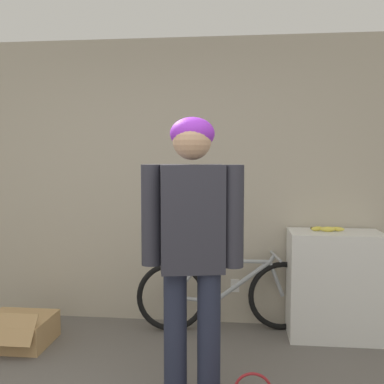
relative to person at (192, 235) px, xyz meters
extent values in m
cube|color=#B7AD99|center=(-0.31, 1.46, 0.23)|extent=(8.00, 0.06, 2.60)
cube|color=white|center=(0.24, 1.43, -0.72)|extent=(0.08, 0.01, 0.12)
cube|color=white|center=(1.08, 1.20, -0.62)|extent=(0.77, 0.43, 0.90)
cylinder|color=#23283D|center=(-0.10, 0.00, -0.64)|extent=(0.14, 0.14, 0.85)
cylinder|color=#23283D|center=(0.10, 0.00, -0.64)|extent=(0.14, 0.14, 0.85)
cube|color=#2D2D38|center=(0.00, 0.00, 0.10)|extent=(0.41, 0.29, 0.64)
cylinder|color=#2D2D38|center=(-0.25, 0.00, 0.12)|extent=(0.12, 0.12, 0.61)
cylinder|color=#2D2D38|center=(0.25, 0.00, 0.12)|extent=(0.12, 0.12, 0.61)
sphere|color=tan|center=(0.00, 0.00, 0.56)|extent=(0.23, 0.23, 0.23)
ellipsoid|color=purple|center=(0.00, 0.02, 0.60)|extent=(0.26, 0.24, 0.20)
torus|color=black|center=(-0.30, 1.17, -0.76)|extent=(0.61, 0.13, 0.61)
torus|color=black|center=(0.67, 1.31, -0.76)|extent=(0.61, 0.13, 0.61)
cylinder|color=#999EA3|center=(-0.12, 1.20, -0.78)|extent=(0.38, 0.09, 0.08)
cylinder|color=#999EA3|center=(-0.17, 1.19, -0.60)|extent=(0.30, 0.08, 0.34)
cylinder|color=#999EA3|center=(0.02, 1.22, -0.62)|extent=(0.13, 0.05, 0.38)
cylinder|color=#999EA3|center=(0.31, 1.26, -0.63)|extent=(0.51, 0.11, 0.39)
cylinder|color=#999EA3|center=(0.26, 1.25, -0.45)|extent=(0.59, 0.12, 0.05)
cylinder|color=#999EA3|center=(0.61, 1.30, -0.61)|extent=(0.15, 0.05, 0.32)
cylinder|color=#999EA3|center=(0.57, 1.30, -0.42)|extent=(0.07, 0.04, 0.08)
cylinder|color=#999EA3|center=(0.59, 1.30, -0.39)|extent=(0.09, 0.46, 0.02)
ellipsoid|color=black|center=(-0.03, 1.21, -0.42)|extent=(0.23, 0.11, 0.05)
ellipsoid|color=#EAD64C|center=(1.02, 1.20, -0.14)|extent=(0.13, 0.04, 0.04)
ellipsoid|color=#EAD64C|center=(0.94, 1.22, -0.14)|extent=(0.12, 0.08, 0.04)
ellipsoid|color=#EAD64C|center=(1.10, 1.22, -0.14)|extent=(0.12, 0.08, 0.04)
sphere|color=brown|center=(0.89, 1.24, -0.14)|extent=(0.02, 0.02, 0.02)
cube|color=tan|center=(-1.51, 0.77, -0.96)|extent=(0.53, 0.46, 0.22)
cube|color=tan|center=(-1.51, 0.53, -0.85)|extent=(0.50, 0.16, 0.20)
camera|label=1|loc=(0.28, -2.63, 0.47)|focal=42.00mm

